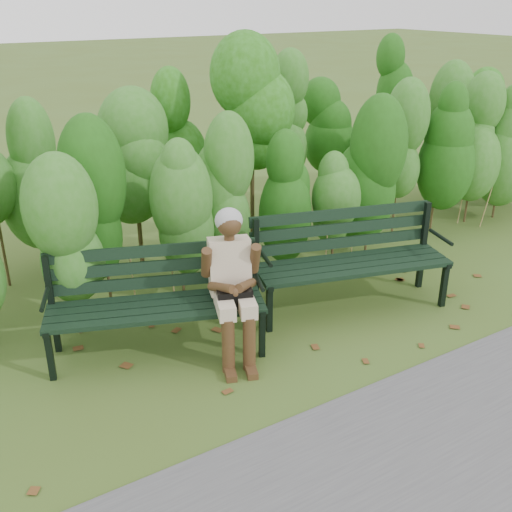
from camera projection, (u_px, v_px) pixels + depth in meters
ground at (276, 344)px, 5.49m from camera, size 80.00×80.00×0.00m
footpath at (467, 502)px, 3.77m from camera, size 60.00×2.50×0.01m
hedge_band at (183, 165)px, 6.44m from camera, size 11.04×1.67×2.42m
leaf_litter at (296, 352)px, 5.37m from camera, size 5.22×2.11×0.01m
bench_left at (155, 294)px, 5.22m from camera, size 1.95×1.21×0.93m
bench_right at (348, 252)px, 6.00m from camera, size 2.04×1.13×0.97m
seated_woman at (232, 276)px, 5.08m from camera, size 0.58×0.80×1.31m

